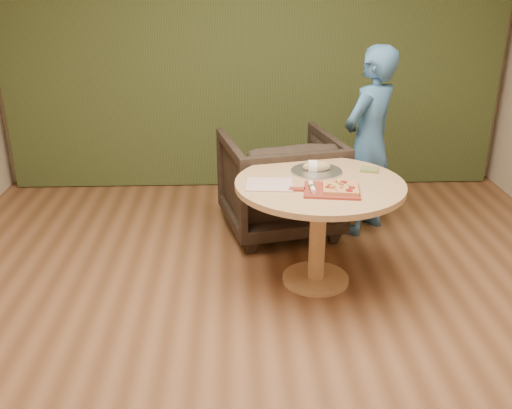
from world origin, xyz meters
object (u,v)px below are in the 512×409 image
object	(u,v)px
armchair	(280,178)
serving_tray	(316,171)
flatbread_pizza	(341,188)
pedestal_table	(319,201)
bread_roll	(315,166)
cutlery_roll	(312,187)
pizza_paddle	(330,190)
person_standing	(369,142)

from	to	relation	value
armchair	serving_tray	bearing A→B (deg)	93.19
flatbread_pizza	serving_tray	world-z (taller)	flatbread_pizza
pedestal_table	bread_roll	bearing A→B (deg)	91.79
cutlery_roll	bread_roll	size ratio (longest dim) A/B	1.03
flatbread_pizza	cutlery_roll	bearing A→B (deg)	175.91
pizza_paddle	flatbread_pizza	distance (m)	0.07
cutlery_roll	person_standing	bearing A→B (deg)	59.85
cutlery_roll	serving_tray	xyz separation A→B (m)	(0.08, 0.36, -0.02)
armchair	person_standing	distance (m)	0.77
cutlery_roll	flatbread_pizza	bearing A→B (deg)	-4.25
pizza_paddle	person_standing	bearing A→B (deg)	73.63
bread_roll	armchair	size ratio (longest dim) A/B	0.21
flatbread_pizza	person_standing	size ratio (longest dim) A/B	0.16
pedestal_table	serving_tray	distance (m)	0.24
bread_roll	armchair	bearing A→B (deg)	105.00
serving_tray	person_standing	world-z (taller)	person_standing
pedestal_table	bread_roll	xyz separation A→B (m)	(-0.01, 0.19, 0.18)
pizza_paddle	person_standing	size ratio (longest dim) A/B	0.30
flatbread_pizza	cutlery_roll	xyz separation A→B (m)	(-0.18, 0.01, 0.00)
cutlery_roll	bread_roll	world-z (taller)	bread_roll
flatbread_pizza	armchair	size ratio (longest dim) A/B	0.27
cutlery_roll	pizza_paddle	bearing A→B (deg)	-3.94
pizza_paddle	flatbread_pizza	size ratio (longest dim) A/B	1.86
person_standing	pizza_paddle	bearing A→B (deg)	22.09
bread_roll	person_standing	world-z (taller)	person_standing
pizza_paddle	cutlery_roll	bearing A→B (deg)	-175.34
pizza_paddle	armchair	size ratio (longest dim) A/B	0.51
pizza_paddle	bread_roll	size ratio (longest dim) A/B	2.40
armchair	bread_roll	bearing A→B (deg)	92.51
armchair	person_standing	world-z (taller)	person_standing
serving_tray	flatbread_pizza	bearing A→B (deg)	-74.99
flatbread_pizza	serving_tray	distance (m)	0.39
pedestal_table	flatbread_pizza	size ratio (longest dim) A/B	4.53
cutlery_roll	pedestal_table	bearing A→B (deg)	66.53
flatbread_pizza	bread_roll	size ratio (longest dim) A/B	1.29
pedestal_table	flatbread_pizza	xyz separation A→B (m)	(0.10, -0.19, 0.17)
person_standing	flatbread_pizza	bearing A→B (deg)	25.24
flatbread_pizza	pedestal_table	bearing A→B (deg)	119.02
pedestal_table	armchair	distance (m)	0.92
serving_tray	armchair	world-z (taller)	armchair
pizza_paddle	flatbread_pizza	world-z (taller)	flatbread_pizza
pedestal_table	pizza_paddle	size ratio (longest dim) A/B	2.44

